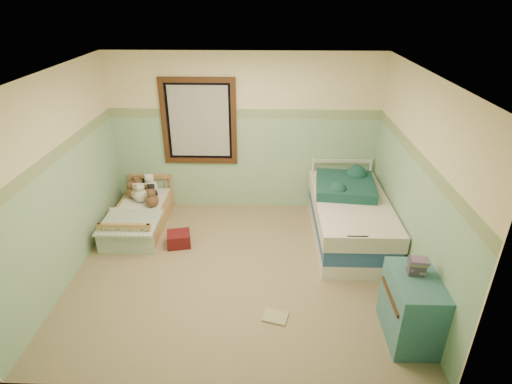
{
  "coord_description": "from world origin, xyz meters",
  "views": [
    {
      "loc": [
        0.36,
        -4.36,
        3.3
      ],
      "look_at": [
        0.22,
        0.35,
        0.96
      ],
      "focal_mm": 28.83,
      "sensor_mm": 36.0,
      "label": 1
    }
  ],
  "objects_px": {
    "plush_floor_cream": "(116,221)",
    "dresser": "(412,308)",
    "toddler_bed_frame": "(141,220)",
    "floor_book": "(275,317)",
    "plush_floor_tan": "(114,223)",
    "twin_bed_frame": "(348,233)",
    "red_pillow": "(179,239)"
  },
  "relations": [
    {
      "from": "twin_bed_frame",
      "to": "dresser",
      "type": "xyz_separation_m",
      "value": [
        0.31,
        -1.84,
        0.26
      ]
    },
    {
      "from": "plush_floor_cream",
      "to": "dresser",
      "type": "height_order",
      "value": "dresser"
    },
    {
      "from": "plush_floor_cream",
      "to": "dresser",
      "type": "xyz_separation_m",
      "value": [
        3.78,
        -2.05,
        0.25
      ]
    },
    {
      "from": "plush_floor_tan",
      "to": "dresser",
      "type": "height_order",
      "value": "dresser"
    },
    {
      "from": "plush_floor_cream",
      "to": "red_pillow",
      "type": "bearing_deg",
      "value": -22.49
    },
    {
      "from": "toddler_bed_frame",
      "to": "twin_bed_frame",
      "type": "xyz_separation_m",
      "value": [
        3.12,
        -0.3,
        0.02
      ]
    },
    {
      "from": "twin_bed_frame",
      "to": "toddler_bed_frame",
      "type": "bearing_deg",
      "value": 174.51
    },
    {
      "from": "red_pillow",
      "to": "dresser",
      "type": "bearing_deg",
      "value": -30.59
    },
    {
      "from": "plush_floor_tan",
      "to": "floor_book",
      "type": "xyz_separation_m",
      "value": [
        2.43,
        -1.82,
        -0.09
      ]
    },
    {
      "from": "floor_book",
      "to": "twin_bed_frame",
      "type": "bearing_deg",
      "value": 71.58
    },
    {
      "from": "toddler_bed_frame",
      "to": "red_pillow",
      "type": "height_order",
      "value": "red_pillow"
    },
    {
      "from": "plush_floor_tan",
      "to": "floor_book",
      "type": "distance_m",
      "value": 3.03
    },
    {
      "from": "plush_floor_cream",
      "to": "toddler_bed_frame",
      "type": "bearing_deg",
      "value": 14.1
    },
    {
      "from": "plush_floor_cream",
      "to": "dresser",
      "type": "bearing_deg",
      "value": -28.48
    },
    {
      "from": "plush_floor_tan",
      "to": "floor_book",
      "type": "relative_size",
      "value": 0.79
    },
    {
      "from": "plush_floor_cream",
      "to": "plush_floor_tan",
      "type": "bearing_deg",
      "value": -139.57
    },
    {
      "from": "floor_book",
      "to": "dresser",
      "type": "bearing_deg",
      "value": 6.38
    },
    {
      "from": "twin_bed_frame",
      "to": "red_pillow",
      "type": "distance_m",
      "value": 2.44
    },
    {
      "from": "plush_floor_cream",
      "to": "plush_floor_tan",
      "type": "height_order",
      "value": "plush_floor_cream"
    },
    {
      "from": "twin_bed_frame",
      "to": "dresser",
      "type": "distance_m",
      "value": 1.88
    },
    {
      "from": "red_pillow",
      "to": "floor_book",
      "type": "distance_m",
      "value": 1.96
    },
    {
      "from": "twin_bed_frame",
      "to": "floor_book",
      "type": "relative_size",
      "value": 7.28
    },
    {
      "from": "toddler_bed_frame",
      "to": "floor_book",
      "type": "relative_size",
      "value": 5.5
    },
    {
      "from": "plush_floor_tan",
      "to": "toddler_bed_frame",
      "type": "bearing_deg",
      "value": 16.36
    },
    {
      "from": "dresser",
      "to": "plush_floor_cream",
      "type": "bearing_deg",
      "value": 151.52
    },
    {
      "from": "toddler_bed_frame",
      "to": "floor_book",
      "type": "xyz_separation_m",
      "value": [
        2.05,
        -1.93,
        -0.08
      ]
    },
    {
      "from": "toddler_bed_frame",
      "to": "plush_floor_cream",
      "type": "distance_m",
      "value": 0.36
    },
    {
      "from": "toddler_bed_frame",
      "to": "plush_floor_cream",
      "type": "xyz_separation_m",
      "value": [
        -0.35,
        -0.09,
        0.03
      ]
    },
    {
      "from": "dresser",
      "to": "twin_bed_frame",
      "type": "bearing_deg",
      "value": 99.52
    },
    {
      "from": "dresser",
      "to": "red_pillow",
      "type": "xyz_separation_m",
      "value": [
        -2.74,
        1.62,
        -0.27
      ]
    },
    {
      "from": "toddler_bed_frame",
      "to": "floor_book",
      "type": "bearing_deg",
      "value": -43.34
    },
    {
      "from": "plush_floor_cream",
      "to": "twin_bed_frame",
      "type": "bearing_deg",
      "value": -3.49
    }
  ]
}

